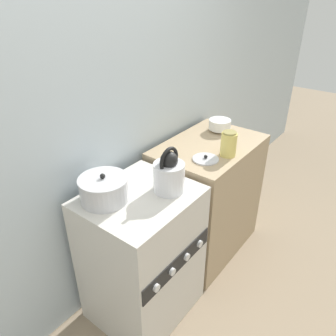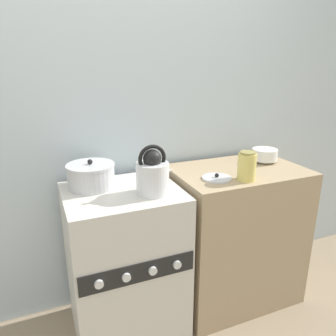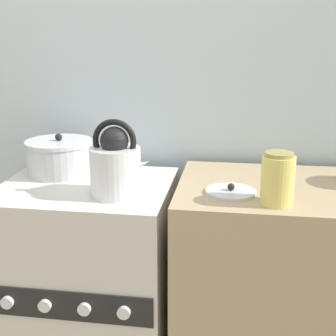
{
  "view_description": "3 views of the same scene",
  "coord_description": "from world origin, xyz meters",
  "px_view_note": "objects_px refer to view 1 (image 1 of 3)",
  "views": [
    {
      "loc": [
        -1.08,
        -0.76,
        1.92
      ],
      "look_at": [
        0.27,
        0.28,
        0.95
      ],
      "focal_mm": 35.0,
      "sensor_mm": 36.0,
      "label": 1
    },
    {
      "loc": [
        -0.4,
        -1.35,
        1.57
      ],
      "look_at": [
        0.27,
        0.28,
        1.0
      ],
      "focal_mm": 35.0,
      "sensor_mm": 36.0,
      "label": 2
    },
    {
      "loc": [
        0.55,
        -1.32,
        1.45
      ],
      "look_at": [
        0.3,
        0.31,
        0.97
      ],
      "focal_mm": 50.0,
      "sensor_mm": 36.0,
      "label": 3
    }
  ],
  "objects_px": {
    "kettle": "(169,174)",
    "cooking_pot": "(104,189)",
    "stove": "(143,256)",
    "enamel_bowl": "(220,125)",
    "loose_pot_lid": "(206,159)",
    "storage_jar": "(229,144)"
  },
  "relations": [
    {
      "from": "kettle",
      "to": "cooking_pot",
      "type": "bearing_deg",
      "value": 142.9
    },
    {
      "from": "stove",
      "to": "kettle",
      "type": "xyz_separation_m",
      "value": [
        0.14,
        -0.1,
        0.56
      ]
    },
    {
      "from": "kettle",
      "to": "enamel_bowl",
      "type": "distance_m",
      "value": 0.88
    },
    {
      "from": "stove",
      "to": "loose_pot_lid",
      "type": "xyz_separation_m",
      "value": [
        0.54,
        -0.09,
        0.48
      ]
    },
    {
      "from": "stove",
      "to": "kettle",
      "type": "distance_m",
      "value": 0.58
    },
    {
      "from": "loose_pot_lid",
      "to": "stove",
      "type": "bearing_deg",
      "value": 170.46
    },
    {
      "from": "stove",
      "to": "storage_jar",
      "type": "bearing_deg",
      "value": -14.14
    },
    {
      "from": "enamel_bowl",
      "to": "stove",
      "type": "bearing_deg",
      "value": -175.63
    },
    {
      "from": "cooking_pot",
      "to": "loose_pot_lid",
      "type": "bearing_deg",
      "value": -17.16
    },
    {
      "from": "enamel_bowl",
      "to": "loose_pot_lid",
      "type": "xyz_separation_m",
      "value": [
        -0.47,
        -0.17,
        -0.05
      ]
    },
    {
      "from": "stove",
      "to": "enamel_bowl",
      "type": "relative_size",
      "value": 5.43
    },
    {
      "from": "kettle",
      "to": "storage_jar",
      "type": "relative_size",
      "value": 1.6
    },
    {
      "from": "kettle",
      "to": "loose_pot_lid",
      "type": "relative_size",
      "value": 1.57
    },
    {
      "from": "stove",
      "to": "enamel_bowl",
      "type": "bearing_deg",
      "value": 4.37
    },
    {
      "from": "kettle",
      "to": "cooking_pot",
      "type": "relative_size",
      "value": 1.01
    },
    {
      "from": "enamel_bowl",
      "to": "storage_jar",
      "type": "height_order",
      "value": "storage_jar"
    },
    {
      "from": "stove",
      "to": "enamel_bowl",
      "type": "xyz_separation_m",
      "value": [
        1.0,
        0.08,
        0.53
      ]
    },
    {
      "from": "storage_jar",
      "to": "loose_pot_lid",
      "type": "height_order",
      "value": "storage_jar"
    },
    {
      "from": "loose_pot_lid",
      "to": "cooking_pot",
      "type": "bearing_deg",
      "value": 162.84
    },
    {
      "from": "stove",
      "to": "storage_jar",
      "type": "height_order",
      "value": "storage_jar"
    },
    {
      "from": "kettle",
      "to": "enamel_bowl",
      "type": "relative_size",
      "value": 1.61
    },
    {
      "from": "loose_pot_lid",
      "to": "storage_jar",
      "type": "bearing_deg",
      "value": -29.55
    }
  ]
}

